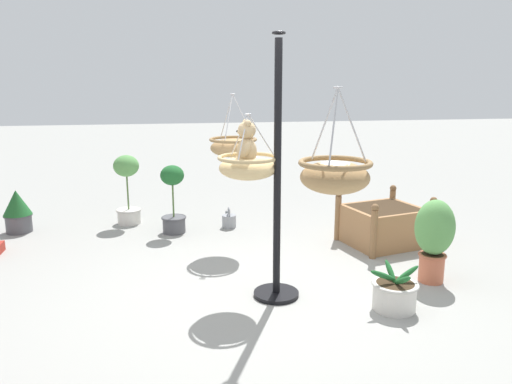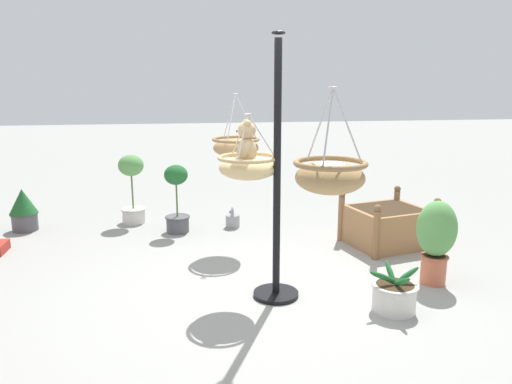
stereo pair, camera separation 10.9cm
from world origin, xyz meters
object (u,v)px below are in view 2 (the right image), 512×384
at_px(display_pole_central, 277,220).
at_px(potted_plant_flowering_red, 24,209).
at_px(teddy_bear, 246,146).
at_px(potted_plant_bushy_green, 394,294).
at_px(hanging_basket_right_low, 236,146).
at_px(potted_plant_fern_front, 177,199).
at_px(potted_plant_conical_shrub, 132,186).
at_px(watering_can, 233,220).
at_px(hanging_basket_with_teddy, 248,166).
at_px(potted_plant_small_succulent, 436,237).
at_px(wooden_planter_box, 387,225).
at_px(hanging_basket_left_high, 330,175).

distance_m(display_pole_central, potted_plant_flowering_red, 4.08).
bearing_deg(teddy_bear, potted_plant_bushy_green, -115.89).
bearing_deg(hanging_basket_right_low, potted_plant_fern_front, 49.42).
distance_m(potted_plant_bushy_green, potted_plant_conical_shrub, 4.20).
distance_m(potted_plant_conical_shrub, watering_can, 1.56).
xyz_separation_m(hanging_basket_with_teddy, hanging_basket_right_low, (1.45, -0.05, -0.00)).
bearing_deg(potted_plant_small_succulent, potted_plant_flowering_red, 61.41).
height_order(hanging_basket_with_teddy, wooden_planter_box, hanging_basket_with_teddy).
distance_m(wooden_planter_box, potted_plant_bushy_green, 1.88).
height_order(hanging_basket_with_teddy, potted_plant_small_succulent, hanging_basket_with_teddy).
bearing_deg(hanging_basket_with_teddy, potted_plant_small_succulent, -92.57).
distance_m(display_pole_central, teddy_bear, 0.75).
height_order(hanging_basket_with_teddy, potted_plant_flowering_red, hanging_basket_with_teddy).
xyz_separation_m(hanging_basket_right_low, potted_plant_conical_shrub, (1.21, 1.39, -0.71)).
height_order(hanging_basket_left_high, potted_plant_flowering_red, hanging_basket_left_high).
height_order(display_pole_central, hanging_basket_with_teddy, display_pole_central).
height_order(hanging_basket_right_low, potted_plant_fern_front, hanging_basket_right_low).
distance_m(hanging_basket_with_teddy, watering_can, 2.50).
xyz_separation_m(hanging_basket_left_high, potted_plant_small_succulent, (1.38, -1.58, -0.94)).
relative_size(hanging_basket_with_teddy, potted_plant_flowering_red, 1.04).
bearing_deg(display_pole_central, teddy_bear, 61.11).
xyz_separation_m(hanging_basket_right_low, wooden_planter_box, (-0.32, -1.88, -1.00)).
bearing_deg(potted_plant_flowering_red, teddy_bear, -131.75).
bearing_deg(potted_plant_bushy_green, display_pole_central, 64.95).
bearing_deg(watering_can, potted_plant_small_succulent, -141.35).
distance_m(potted_plant_flowering_red, watering_can, 2.91).
xyz_separation_m(display_pole_central, watering_can, (2.37, 0.17, -0.67)).
bearing_deg(potted_plant_bushy_green, hanging_basket_left_high, 132.93).
relative_size(hanging_basket_left_high, potted_plant_conical_shrub, 0.68).
height_order(hanging_basket_right_low, potted_plant_bushy_green, hanging_basket_right_low).
xyz_separation_m(teddy_bear, hanging_basket_left_high, (-1.47, -0.36, -0.01)).
xyz_separation_m(display_pole_central, potted_plant_conical_shrub, (2.81, 1.60, -0.22)).
xyz_separation_m(hanging_basket_left_high, potted_plant_fern_front, (3.56, 1.04, -0.97)).
relative_size(teddy_bear, potted_plant_fern_front, 0.46).
bearing_deg(teddy_bear, hanging_basket_with_teddy, -90.00).
height_order(potted_plant_bushy_green, potted_plant_conical_shrub, potted_plant_conical_shrub).
xyz_separation_m(potted_plant_bushy_green, potted_plant_small_succulent, (0.53, -0.66, 0.35)).
relative_size(teddy_bear, hanging_basket_right_low, 0.56).
bearing_deg(hanging_basket_left_high, potted_plant_fern_front, 16.33).
bearing_deg(potted_plant_bushy_green, hanging_basket_right_low, 30.18).
height_order(hanging_basket_right_low, watering_can, hanging_basket_right_low).
relative_size(wooden_planter_box, potted_plant_flowering_red, 1.88).
bearing_deg(hanging_basket_left_high, potted_plant_flowering_red, 38.58).
relative_size(display_pole_central, teddy_bear, 5.72).
bearing_deg(potted_plant_bushy_green, potted_plant_conical_shrub, 38.38).
relative_size(display_pole_central, potted_plant_conical_shrub, 2.44).
xyz_separation_m(hanging_basket_with_teddy, potted_plant_flowering_red, (2.49, 2.82, -0.96)).
bearing_deg(hanging_basket_right_low, hanging_basket_with_teddy, 178.07).
distance_m(display_pole_central, potted_plant_bushy_green, 1.27).
bearing_deg(hanging_basket_right_low, teddy_bear, 177.21).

